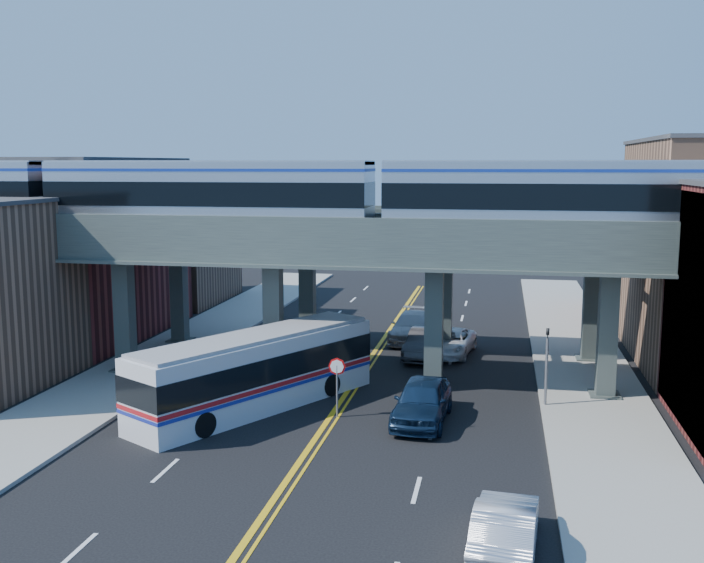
{
  "coord_description": "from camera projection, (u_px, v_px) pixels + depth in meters",
  "views": [
    {
      "loc": [
        7.05,
        -28.91,
        10.87
      ],
      "look_at": [
        0.06,
        7.66,
        5.23
      ],
      "focal_mm": 40.0,
      "sensor_mm": 36.0,
      "label": 1
    }
  ],
  "objects": [
    {
      "name": "ground",
      "position": [
        314.0,
        440.0,
        31.02
      ],
      "size": [
        120.0,
        120.0,
        0.0
      ],
      "primitive_type": "plane",
      "color": "black",
      "rests_on": "ground"
    },
    {
      "name": "sidewalk_west",
      "position": [
        153.0,
        362.0,
        42.85
      ],
      "size": [
        5.0,
        70.0,
        0.16
      ],
      "primitive_type": "cube",
      "color": "gray",
      "rests_on": "ground"
    },
    {
      "name": "sidewalk_east",
      "position": [
        589.0,
        384.0,
        38.58
      ],
      "size": [
        5.0,
        70.0,
        0.16
      ],
      "primitive_type": "cube",
      "color": "gray",
      "rests_on": "ground"
    },
    {
      "name": "building_west_b",
      "position": [
        87.0,
        250.0,
        49.17
      ],
      "size": [
        8.0,
        14.0,
        11.0
      ],
      "primitive_type": "cube",
      "color": "maroon",
      "rests_on": "ground"
    },
    {
      "name": "building_west_c",
      "position": [
        173.0,
        251.0,
        62.02
      ],
      "size": [
        8.0,
        10.0,
        8.0
      ],
      "primitive_type": "cube",
      "color": "brown",
      "rests_on": "ground"
    },
    {
      "name": "building_east_c",
      "position": [
        666.0,
        255.0,
        55.07
      ],
      "size": [
        8.0,
        10.0,
        9.0
      ],
      "primitive_type": "cube",
      "color": "maroon",
      "rests_on": "ground"
    },
    {
      "name": "mural_panel",
      "position": [
        688.0,
        317.0,
        31.49
      ],
      "size": [
        0.1,
        9.5,
        9.5
      ],
      "primitive_type": "cube",
      "color": "teal",
      "rests_on": "ground"
    },
    {
      "name": "elevated_viaduct_near",
      "position": [
        352.0,
        255.0,
        37.82
      ],
      "size": [
        52.0,
        3.6,
        7.4
      ],
      "color": "#44504B",
      "rests_on": "ground"
    },
    {
      "name": "elevated_viaduct_far",
      "position": [
        375.0,
        241.0,
        44.62
      ],
      "size": [
        52.0,
        3.6,
        7.4
      ],
      "color": "#44504B",
      "rests_on": "ground"
    },
    {
      "name": "transit_train",
      "position": [
        209.0,
        194.0,
        38.72
      ],
      "size": [
        49.98,
        3.14,
        3.66
      ],
      "color": "black",
      "rests_on": "elevated_viaduct_near"
    },
    {
      "name": "stop_sign",
      "position": [
        337.0,
        378.0,
        33.61
      ],
      "size": [
        0.76,
        0.09,
        2.63
      ],
      "color": "slate",
      "rests_on": "ground"
    },
    {
      "name": "traffic_signal",
      "position": [
        547.0,
        358.0,
        34.79
      ],
      "size": [
        0.15,
        0.18,
        4.1
      ],
      "color": "slate",
      "rests_on": "ground"
    },
    {
      "name": "transit_bus",
      "position": [
        257.0,
        372.0,
        34.93
      ],
      "size": [
        8.69,
        12.22,
        3.23
      ],
      "rotation": [
        0.0,
        0.0,
        1.04
      ],
      "color": "silver",
      "rests_on": "ground"
    },
    {
      "name": "car_lane_a",
      "position": [
        422.0,
        401.0,
        33.13
      ],
      "size": [
        2.44,
        5.47,
        1.83
      ],
      "primitive_type": "imported",
      "rotation": [
        0.0,
        0.0,
        -0.05
      ],
      "color": "#10223B",
      "rests_on": "ground"
    },
    {
      "name": "car_lane_b",
      "position": [
        425.0,
        344.0,
        44.03
      ],
      "size": [
        2.19,
        5.11,
        1.64
      ],
      "primitive_type": "imported",
      "rotation": [
        0.0,
        0.0,
        -0.09
      ],
      "color": "#313033",
      "rests_on": "ground"
    },
    {
      "name": "car_lane_c",
      "position": [
        450.0,
        342.0,
        44.89
      ],
      "size": [
        3.05,
        5.41,
        1.43
      ],
      "primitive_type": "imported",
      "rotation": [
        0.0,
        0.0,
        -0.14
      ],
      "color": "white",
      "rests_on": "ground"
    },
    {
      "name": "car_lane_d",
      "position": [
        412.0,
        327.0,
        48.49
      ],
      "size": [
        2.6,
        5.93,
        1.7
      ],
      "primitive_type": "imported",
      "rotation": [
        0.0,
        0.0,
        -0.04
      ],
      "color": "#AAAAAF",
      "rests_on": "ground"
    },
    {
      "name": "car_parked_curb",
      "position": [
        505.0,
        529.0,
        21.76
      ],
      "size": [
        2.06,
        4.97,
        1.6
      ],
      "primitive_type": "imported",
      "rotation": [
        0.0,
        0.0,
        3.07
      ],
      "color": "#BCBCC1",
      "rests_on": "ground"
    }
  ]
}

